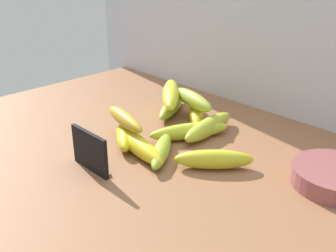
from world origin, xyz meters
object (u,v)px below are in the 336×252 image
Objects in this scene: banana_0 at (161,151)px; banana_2 at (189,131)px; banana_4 at (209,127)px; banana_9 at (192,99)px; banana_3 at (138,145)px; banana_7 at (172,106)px; banana_8 at (125,119)px; banana_10 at (171,94)px; banana_5 at (196,113)px; fruit_bowl at (335,177)px; banana_1 at (125,134)px; chalkboard_sign at (90,153)px; banana_6 at (214,159)px.

banana_0 is 0.81× the size of banana_2.
banana_4 is 1.13× the size of banana_9.
banana_3 is 1.06× the size of banana_7.
banana_7 is (-15.97, 3.55, -0.21)cm from banana_4.
banana_10 reaches higher than banana_8.
banana_9 is (-0.82, -0.81, 3.79)cm from banana_5.
banana_10 reaches higher than banana_5.
banana_2 is 16.53cm from banana_7.
fruit_bowl is 45.13cm from banana_1.
banana_1 is 1.03× the size of banana_8.
banana_1 is at bearing -77.15° from banana_10.
banana_2 is at bearing -56.06° from banana_5.
banana_0 is at bearing -49.72° from banana_7.
banana_1 is 0.80× the size of banana_10.
banana_9 is at bearing 15.85° from banana_10.
banana_3 reaches higher than fruit_bowl.
banana_2 is at bearing 78.36° from banana_3.
chalkboard_sign reaches higher than banana_0.
chalkboard_sign is 47.31cm from fruit_bowl.
banana_7 is at bearing -176.94° from banana_9.
fruit_bowl reaches higher than banana_0.
banana_8 reaches higher than banana_0.
chalkboard_sign is at bearing -95.90° from banana_3.
banana_2 is at bearing 52.20° from banana_1.
banana_9 is at bearing 174.84° from fruit_bowl.
chalkboard_sign is 33.11cm from banana_10.
banana_9 is 6.32cm from banana_10.
banana_7 is (-16.51, 19.48, 0.24)cm from banana_0.
banana_8 is at bearing -77.22° from banana_10.
banana_3 is (1.16, 11.21, -1.80)cm from chalkboard_sign.
banana_0 is 0.85× the size of banana_7.
banana_6 is (16.76, 18.14, -1.85)cm from chalkboard_sign.
banana_2 is (-2.28, 11.06, 0.26)cm from banana_0.
banana_1 is at bearing 165.00° from banana_3.
chalkboard_sign is at bearing -72.66° from banana_7.
banana_10 is at bearing 177.65° from fruit_bowl.
chalkboard_sign is 0.57× the size of banana_3.
banana_3 and banana_6 have the same top height.
banana_0 is at bearing -49.23° from banana_10.
banana_5 is 1.00× the size of banana_8.
banana_2 is 1.03× the size of banana_4.
chalkboard_sign reaches higher than banana_6.
banana_3 is at bearing -15.00° from banana_1.
banana_2 is at bearing 51.92° from banana_8.
chalkboard_sign is 0.68× the size of banana_6.
banana_4 is at bearing 70.30° from banana_2.
banana_6 is 22.84cm from banana_8.
banana_1 is (-11.35, -0.63, 0.34)cm from banana_0.
chalkboard_sign is 0.59× the size of banana_4.
fruit_bowl is 45.31cm from banana_8.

